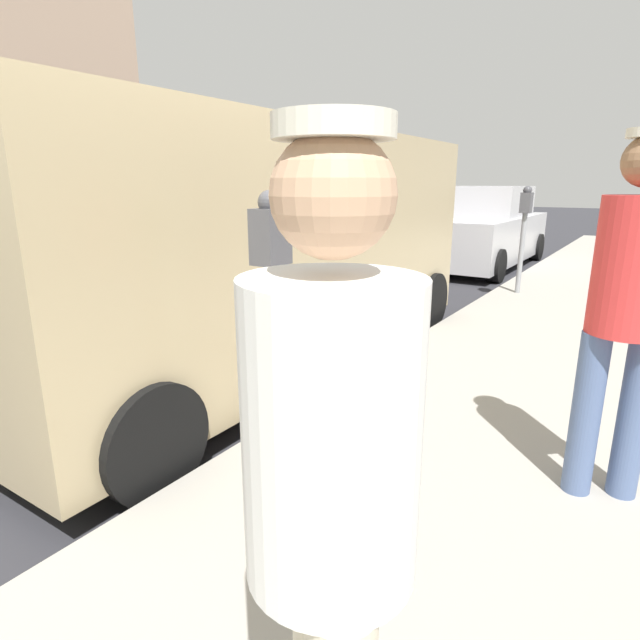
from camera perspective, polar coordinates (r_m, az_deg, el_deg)
The scene contains 7 objects.
ground_plane at distance 3.88m, azimuth -23.16°, elevation -12.24°, with size 80.00×80.00×0.00m, color #2D2D33.
parking_meter_near at distance 2.65m, azimuth -5.43°, elevation 3.68°, with size 0.14×0.18×1.52m.
parking_meter_far at distance 7.89m, azimuth 21.94°, elevation 10.21°, with size 0.14×0.18×1.52m.
pedestrian_in_red at distance 2.79m, azimuth 31.27°, elevation 2.09°, with size 0.34×0.34×1.78m.
pedestrian_in_white at distance 1.06m, azimuth 1.25°, elevation -19.64°, with size 0.34×0.34×1.66m.
parked_van at distance 4.81m, azimuth -7.48°, elevation 8.41°, with size 2.16×5.22×2.15m.
parked_sedan_ahead at distance 11.32m, azimuth 17.39°, elevation 9.55°, with size 1.95×4.40×1.65m.
Camera 1 is at (2.99, -1.80, 1.70)m, focal length 28.54 mm.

